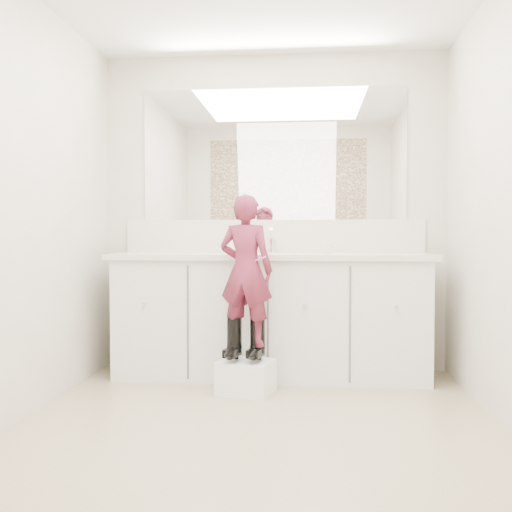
# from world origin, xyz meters

# --- Properties ---
(floor) EXTENTS (3.00, 3.00, 0.00)m
(floor) POSITION_xyz_m (0.00, 0.00, 0.00)
(floor) COLOR #877858
(floor) RESTS_ON ground
(wall_back) EXTENTS (2.60, 0.00, 2.60)m
(wall_back) POSITION_xyz_m (0.00, 1.50, 1.20)
(wall_back) COLOR #C0B4A4
(wall_back) RESTS_ON floor
(wall_front) EXTENTS (2.60, 0.00, 2.60)m
(wall_front) POSITION_xyz_m (0.00, -1.50, 1.20)
(wall_front) COLOR #C0B4A4
(wall_front) RESTS_ON floor
(wall_left) EXTENTS (0.00, 3.00, 3.00)m
(wall_left) POSITION_xyz_m (-1.30, 0.00, 1.20)
(wall_left) COLOR #C0B4A4
(wall_left) RESTS_ON floor
(vanity_cabinet) EXTENTS (2.20, 0.55, 0.85)m
(vanity_cabinet) POSITION_xyz_m (0.00, 1.23, 0.42)
(vanity_cabinet) COLOR silver
(vanity_cabinet) RESTS_ON floor
(countertop) EXTENTS (2.28, 0.58, 0.04)m
(countertop) POSITION_xyz_m (0.00, 1.21, 0.87)
(countertop) COLOR beige
(countertop) RESTS_ON vanity_cabinet
(backsplash) EXTENTS (2.28, 0.03, 0.25)m
(backsplash) POSITION_xyz_m (0.00, 1.49, 1.02)
(backsplash) COLOR beige
(backsplash) RESTS_ON countertop
(mirror) EXTENTS (2.00, 0.02, 1.00)m
(mirror) POSITION_xyz_m (0.00, 1.49, 1.64)
(mirror) COLOR white
(mirror) RESTS_ON wall_back
(faucet) EXTENTS (0.08, 0.08, 0.10)m
(faucet) POSITION_xyz_m (0.00, 1.38, 0.94)
(faucet) COLOR silver
(faucet) RESTS_ON countertop
(cup) EXTENTS (0.10, 0.10, 0.08)m
(cup) POSITION_xyz_m (0.41, 1.21, 0.93)
(cup) COLOR beige
(cup) RESTS_ON countertop
(soap_bottle) EXTENTS (0.08, 0.08, 0.18)m
(soap_bottle) POSITION_xyz_m (-0.30, 1.29, 0.98)
(soap_bottle) COLOR white
(soap_bottle) RESTS_ON countertop
(step_stool) EXTENTS (0.39, 0.35, 0.21)m
(step_stool) POSITION_xyz_m (-0.13, 0.75, 0.11)
(step_stool) COLOR white
(step_stool) RESTS_ON floor
(boot_left) EXTENTS (0.14, 0.20, 0.28)m
(boot_left) POSITION_xyz_m (-0.20, 0.75, 0.35)
(boot_left) COLOR black
(boot_left) RESTS_ON step_stool
(boot_right) EXTENTS (0.14, 0.20, 0.28)m
(boot_right) POSITION_xyz_m (-0.05, 0.75, 0.35)
(boot_right) COLOR black
(boot_right) RESTS_ON step_stool
(toddler) EXTENTS (0.40, 0.31, 0.97)m
(toddler) POSITION_xyz_m (-0.13, 0.75, 0.80)
(toddler) COLOR #AD3556
(toddler) RESTS_ON step_stool
(toothbrush) EXTENTS (0.13, 0.04, 0.06)m
(toothbrush) POSITION_xyz_m (-0.06, 0.72, 0.86)
(toothbrush) COLOR #E057AB
(toothbrush) RESTS_ON toddler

